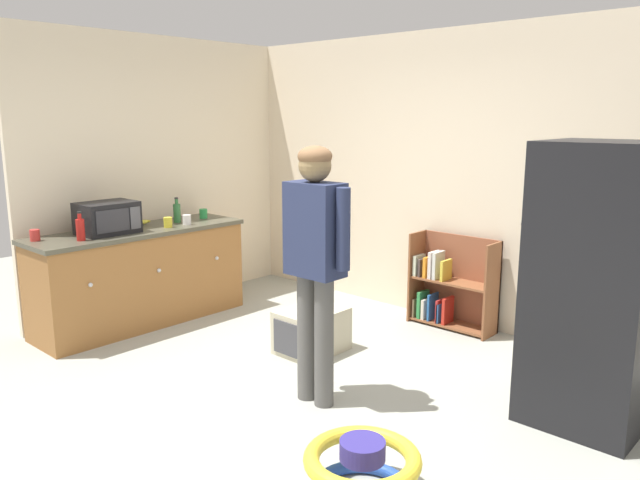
{
  "coord_description": "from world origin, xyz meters",
  "views": [
    {
      "loc": [
        2.8,
        -2.71,
        1.93
      ],
      "look_at": [
        0.04,
        0.3,
        1.1
      ],
      "focal_mm": 34.52,
      "sensor_mm": 36.0,
      "label": 1
    }
  ],
  "objects_px": {
    "kitchen_counter": "(141,276)",
    "red_cup": "(35,235)",
    "pet_carrier": "(311,331)",
    "green_glass_bottle": "(177,212)",
    "yellow_cup": "(168,222)",
    "baby_walker": "(362,470)",
    "banana_bunch": "(143,222)",
    "microwave": "(107,218)",
    "refrigerator": "(595,286)",
    "ketchup_bottle": "(80,229)",
    "white_cup": "(187,220)",
    "standing_person": "(315,251)",
    "bookshelf": "(449,287)",
    "green_cup": "(203,214)"
  },
  "relations": [
    {
      "from": "kitchen_counter",
      "to": "green_glass_bottle",
      "type": "distance_m",
      "value": 0.71
    },
    {
      "from": "yellow_cup",
      "to": "red_cup",
      "type": "bearing_deg",
      "value": -104.08
    },
    {
      "from": "baby_walker",
      "to": "pet_carrier",
      "type": "height_order",
      "value": "pet_carrier"
    },
    {
      "from": "refrigerator",
      "to": "yellow_cup",
      "type": "xyz_separation_m",
      "value": [
        -3.64,
        -0.65,
        0.06
      ]
    },
    {
      "from": "ketchup_bottle",
      "to": "red_cup",
      "type": "height_order",
      "value": "ketchup_bottle"
    },
    {
      "from": "refrigerator",
      "to": "microwave",
      "type": "relative_size",
      "value": 3.71
    },
    {
      "from": "baby_walker",
      "to": "green_glass_bottle",
      "type": "relative_size",
      "value": 2.46
    },
    {
      "from": "pet_carrier",
      "to": "bookshelf",
      "type": "bearing_deg",
      "value": 69.96
    },
    {
      "from": "banana_bunch",
      "to": "white_cup",
      "type": "height_order",
      "value": "white_cup"
    },
    {
      "from": "kitchen_counter",
      "to": "red_cup",
      "type": "bearing_deg",
      "value": -99.04
    },
    {
      "from": "standing_person",
      "to": "microwave",
      "type": "relative_size",
      "value": 3.63
    },
    {
      "from": "kitchen_counter",
      "to": "pet_carrier",
      "type": "relative_size",
      "value": 3.62
    },
    {
      "from": "refrigerator",
      "to": "green_glass_bottle",
      "type": "xyz_separation_m",
      "value": [
        -3.81,
        -0.43,
        0.11
      ]
    },
    {
      "from": "baby_walker",
      "to": "pet_carrier",
      "type": "distance_m",
      "value": 2.02
    },
    {
      "from": "yellow_cup",
      "to": "white_cup",
      "type": "height_order",
      "value": "same"
    },
    {
      "from": "green_glass_bottle",
      "to": "red_cup",
      "type": "xyz_separation_m",
      "value": [
        -0.12,
        -1.33,
        -0.05
      ]
    },
    {
      "from": "refrigerator",
      "to": "ketchup_bottle",
      "type": "relative_size",
      "value": 7.24
    },
    {
      "from": "refrigerator",
      "to": "banana_bunch",
      "type": "xyz_separation_m",
      "value": [
        -3.93,
        -0.73,
        0.04
      ]
    },
    {
      "from": "pet_carrier",
      "to": "green_glass_bottle",
      "type": "bearing_deg",
      "value": -177.0
    },
    {
      "from": "refrigerator",
      "to": "red_cup",
      "type": "relative_size",
      "value": 18.74
    },
    {
      "from": "bookshelf",
      "to": "microwave",
      "type": "relative_size",
      "value": 1.77
    },
    {
      "from": "bookshelf",
      "to": "microwave",
      "type": "distance_m",
      "value": 3.15
    },
    {
      "from": "baby_walker",
      "to": "banana_bunch",
      "type": "distance_m",
      "value": 3.6
    },
    {
      "from": "ketchup_bottle",
      "to": "banana_bunch",
      "type": "bearing_deg",
      "value": 110.38
    },
    {
      "from": "banana_bunch",
      "to": "white_cup",
      "type": "relative_size",
      "value": 1.64
    },
    {
      "from": "microwave",
      "to": "refrigerator",
      "type": "bearing_deg",
      "value": 17.33
    },
    {
      "from": "refrigerator",
      "to": "white_cup",
      "type": "xyz_separation_m",
      "value": [
        -3.63,
        -0.44,
        0.06
      ]
    },
    {
      "from": "red_cup",
      "to": "white_cup",
      "type": "distance_m",
      "value": 1.35
    },
    {
      "from": "yellow_cup",
      "to": "banana_bunch",
      "type": "bearing_deg",
      "value": -164.3
    },
    {
      "from": "red_cup",
      "to": "yellow_cup",
      "type": "distance_m",
      "value": 1.15
    },
    {
      "from": "kitchen_counter",
      "to": "white_cup",
      "type": "bearing_deg",
      "value": 71.36
    },
    {
      "from": "standing_person",
      "to": "pet_carrier",
      "type": "bearing_deg",
      "value": 134.91
    },
    {
      "from": "bookshelf",
      "to": "red_cup",
      "type": "relative_size",
      "value": 8.95
    },
    {
      "from": "bookshelf",
      "to": "white_cup",
      "type": "xyz_separation_m",
      "value": [
        -2.03,
        -1.44,
        0.58
      ]
    },
    {
      "from": "white_cup",
      "to": "kitchen_counter",
      "type": "bearing_deg",
      "value": -108.64
    },
    {
      "from": "kitchen_counter",
      "to": "bookshelf",
      "type": "height_order",
      "value": "kitchen_counter"
    },
    {
      "from": "white_cup",
      "to": "pet_carrier",
      "type": "bearing_deg",
      "value": 3.69
    },
    {
      "from": "baby_walker",
      "to": "ketchup_bottle",
      "type": "height_order",
      "value": "ketchup_bottle"
    },
    {
      "from": "green_cup",
      "to": "kitchen_counter",
      "type": "bearing_deg",
      "value": -87.37
    },
    {
      "from": "banana_bunch",
      "to": "ketchup_bottle",
      "type": "height_order",
      "value": "ketchup_bottle"
    },
    {
      "from": "red_cup",
      "to": "yellow_cup",
      "type": "bearing_deg",
      "value": 75.92
    },
    {
      "from": "pet_carrier",
      "to": "green_glass_bottle",
      "type": "relative_size",
      "value": 2.24
    },
    {
      "from": "bookshelf",
      "to": "baby_walker",
      "type": "xyz_separation_m",
      "value": [
        1.07,
        -2.62,
        -0.21
      ]
    },
    {
      "from": "pet_carrier",
      "to": "green_glass_bottle",
      "type": "xyz_separation_m",
      "value": [
        -1.71,
        -0.09,
        0.82
      ]
    },
    {
      "from": "red_cup",
      "to": "banana_bunch",
      "type": "bearing_deg",
      "value": 90.7
    },
    {
      "from": "banana_bunch",
      "to": "yellow_cup",
      "type": "height_order",
      "value": "yellow_cup"
    },
    {
      "from": "kitchen_counter",
      "to": "red_cup",
      "type": "relative_size",
      "value": 21.04
    },
    {
      "from": "red_cup",
      "to": "pet_carrier",
      "type": "bearing_deg",
      "value": 37.74
    },
    {
      "from": "bookshelf",
      "to": "green_cup",
      "type": "xyz_separation_m",
      "value": [
        -2.21,
        -1.11,
        0.58
      ]
    },
    {
      "from": "standing_person",
      "to": "green_cup",
      "type": "distance_m",
      "value": 2.52
    }
  ]
}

